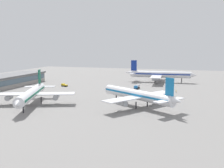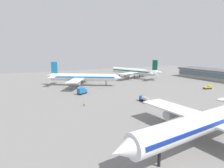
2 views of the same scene
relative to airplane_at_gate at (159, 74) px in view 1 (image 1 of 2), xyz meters
The scene contains 9 objects.
ground 38.39m from the airplane_at_gate, 28.42° to the right, with size 288.00×288.00×0.00m, color gray.
terminal_building 110.32m from the airplane_at_gate, 60.48° to the right, with size 71.04×19.71×7.60m.
airplane_at_gate is the anchor object (origin of this frame).
airplane_taxiing 84.98m from the airplane_at_gate, ahead, with size 36.12×42.93×14.81m.
airplane_distant 106.97m from the airplane_at_gate, 25.32° to the right, with size 47.14×38.86×14.94m.
catering_truck 63.88m from the airplane_at_gate, ahead, with size 4.33×5.83×3.30m.
fuel_truck 37.65m from the airplane_at_gate, 14.43° to the right, with size 6.48×2.79×2.50m.
pushback_tractor 71.73m from the airplane_at_gate, 54.88° to the right, with size 3.24×4.76×1.90m.
ground_crew_worker 46.25m from the airplane_at_gate, 19.85° to the left, with size 0.57×0.45×1.67m.
Camera 1 is at (167.04, 44.61, 27.37)m, focal length 42.57 mm.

